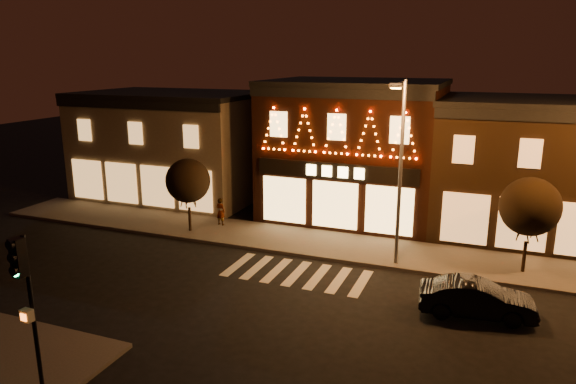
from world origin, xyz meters
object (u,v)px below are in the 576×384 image
Objects in this scene: pedestrian at (221,212)px; dark_sedan at (477,299)px; streetlamp_mid at (400,160)px; traffic_signal_near at (25,285)px.

dark_sedan is at bearing 167.43° from pedestrian.
streetlamp_mid reaches higher than pedestrian.
dark_sedan is (11.58, 9.95, -2.83)m from traffic_signal_near.
streetlamp_mid is 6.88m from dark_sedan.
pedestrian reaches higher than dark_sedan.
traffic_signal_near is 15.77m from streetlamp_mid.
traffic_signal_near is 16.43m from pedestrian.
streetlamp_mid is (7.81, 13.60, 1.61)m from traffic_signal_near.
pedestrian is (-2.70, 16.00, -2.58)m from traffic_signal_near.
dark_sedan is (3.78, -3.66, -4.44)m from streetlamp_mid.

